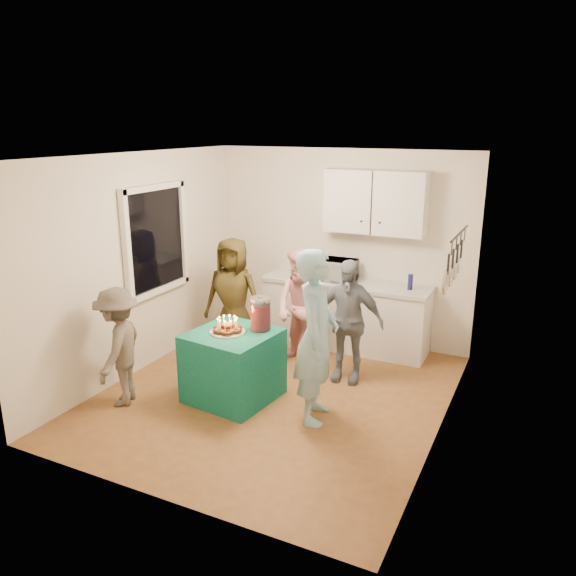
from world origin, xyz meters
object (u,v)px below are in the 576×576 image
at_px(woman_back_left, 233,297).
at_px(woman_back_right, 347,321).
at_px(child_near_left, 119,347).
at_px(party_table, 233,365).
at_px(punch_jar, 260,315).
at_px(woman_back_center, 302,309).
at_px(microwave, 337,270).
at_px(counter, 345,316).
at_px(man_birthday, 316,337).

xyz_separation_m(woman_back_left, woman_back_right, (1.59, -0.12, -0.04)).
bearing_deg(woman_back_right, child_near_left, -145.08).
relative_size(party_table, punch_jar, 2.50).
bearing_deg(woman_back_left, woman_back_center, -5.97).
bearing_deg(microwave, woman_back_center, -100.40).
bearing_deg(woman_back_right, party_table, -138.25).
distance_m(counter, microwave, 0.64).
distance_m(microwave, man_birthday, 2.03).
xyz_separation_m(counter, man_birthday, (0.40, -1.95, 0.46)).
bearing_deg(punch_jar, microwave, 82.91).
xyz_separation_m(man_birthday, woman_back_right, (-0.03, 0.99, -0.16)).
bearing_deg(party_table, woman_back_left, 120.60).
bearing_deg(woman_back_center, microwave, 94.24).
xyz_separation_m(microwave, woman_back_center, (-0.12, -0.83, -0.31)).
relative_size(woman_back_center, woman_back_right, 1.02).
distance_m(microwave, punch_jar, 1.74).
relative_size(microwave, woman_back_right, 0.35).
height_order(party_table, child_near_left, child_near_left).
distance_m(microwave, woman_back_right, 1.14).
bearing_deg(microwave, counter, -1.88).
height_order(counter, man_birthday, man_birthday).
bearing_deg(woman_back_left, counter, 27.81).
distance_m(counter, man_birthday, 2.05).
bearing_deg(child_near_left, counter, 127.47).
bearing_deg(man_birthday, child_near_left, 92.79).
height_order(punch_jar, woman_back_center, woman_back_center).
bearing_deg(counter, punch_jar, -101.50).
bearing_deg(party_table, punch_jar, 43.68).
height_order(microwave, child_near_left, child_near_left).
xyz_separation_m(woman_back_center, child_near_left, (-1.34, -1.73, -0.09)).
bearing_deg(woman_back_center, man_birthday, -46.61).
bearing_deg(woman_back_center, punch_jar, -82.97).
distance_m(party_table, punch_jar, 0.63).
bearing_deg(counter, microwave, 180.00).
height_order(man_birthday, woman_back_left, man_birthday).
height_order(counter, woman_back_left, woman_back_left).
height_order(microwave, punch_jar, microwave).
bearing_deg(microwave, man_birthday, -76.44).
bearing_deg(party_table, man_birthday, -0.90).
relative_size(woman_back_center, child_near_left, 1.15).
bearing_deg(counter, woman_back_center, -107.42).
bearing_deg(counter, woman_back_right, -69.11).
bearing_deg(counter, man_birthday, -78.34).
relative_size(party_table, woman_back_right, 0.58).
height_order(microwave, party_table, microwave).
height_order(man_birthday, child_near_left, man_birthday).
relative_size(counter, punch_jar, 6.47).
xyz_separation_m(punch_jar, woman_back_center, (0.09, 0.89, -0.19)).
bearing_deg(microwave, child_near_left, -121.66).
bearing_deg(child_near_left, woman_back_center, 121.69).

